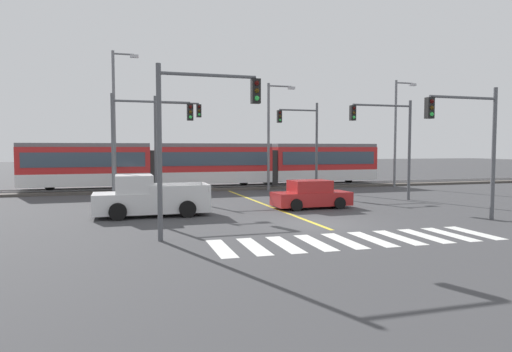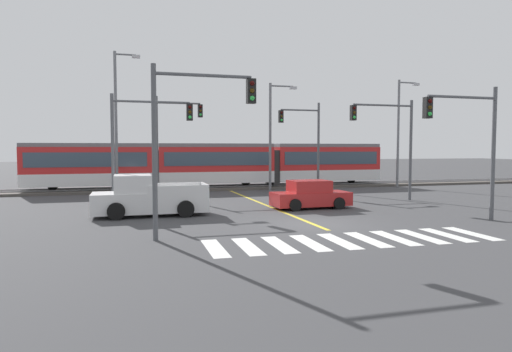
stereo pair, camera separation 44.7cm
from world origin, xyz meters
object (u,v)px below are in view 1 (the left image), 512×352
sedan_crossing (311,195)px  traffic_light_mid_right (390,133)px  pickup_truck (149,199)px  street_lamp_centre (271,130)px  street_lamp_west (116,116)px  traffic_light_near_left (195,124)px  traffic_light_far_left (170,131)px  traffic_light_near_right (472,133)px  light_rail_tram (214,163)px  traffic_light_far_right (304,134)px  street_lamp_east (397,127)px  traffic_light_mid_left (142,133)px

sedan_crossing → traffic_light_mid_right: bearing=16.8°
pickup_truck → street_lamp_centre: size_ratio=0.66×
pickup_truck → street_lamp_west: bearing=97.6°
sedan_crossing → traffic_light_near_left: bearing=-138.7°
sedan_crossing → pickup_truck: (-8.60, -0.37, 0.14)m
sedan_crossing → traffic_light_mid_right: 7.22m
sedan_crossing → traffic_light_far_left: 11.86m
traffic_light_near_right → light_rail_tram: bearing=112.0°
sedan_crossing → street_lamp_west: (-10.02, 10.31, 4.78)m
traffic_light_near_left → street_lamp_west: street_lamp_west is taller
traffic_light_far_left → traffic_light_far_right: size_ratio=1.02×
light_rail_tram → traffic_light_near_left: size_ratio=4.54×
traffic_light_mid_right → street_lamp_centre: street_lamp_centre is taller
traffic_light_near_right → street_lamp_centre: size_ratio=0.73×
pickup_truck → street_lamp_centre: street_lamp_centre is taller
sedan_crossing → street_lamp_east: bearing=39.6°
traffic_light_far_left → street_lamp_east: (18.68, 0.89, 0.54)m
pickup_truck → traffic_light_mid_left: 4.05m
light_rail_tram → street_lamp_centre: bearing=-33.4°
street_lamp_west → street_lamp_centre: street_lamp_west is taller
traffic_light_near_left → street_lamp_east: size_ratio=0.70×
sedan_crossing → traffic_light_far_left: bearing=125.1°
traffic_light_far_left → street_lamp_west: size_ratio=0.69×
light_rail_tram → traffic_light_far_left: size_ratio=4.12×
traffic_light_mid_left → street_lamp_east: 22.47m
traffic_light_far_right → traffic_light_near_left: size_ratio=1.08×
traffic_light_far_right → street_lamp_centre: bearing=149.2°
pickup_truck → street_lamp_east: (20.80, 10.47, 4.12)m
pickup_truck → traffic_light_near_right: 15.07m
sedan_crossing → traffic_light_near_right: size_ratio=0.71×
street_lamp_east → light_rail_tram: bearing=169.4°
traffic_light_near_left → traffic_light_mid_right: traffic_light_mid_right is taller
traffic_light_far_left → traffic_light_far_right: bearing=-1.2°
sedan_crossing → street_lamp_east: 16.40m
traffic_light_far_right → traffic_light_mid_right: bearing=-69.9°
sedan_crossing → traffic_light_mid_left: (-8.77, 2.07, 3.37)m
street_lamp_centre → traffic_light_near_right: bearing=-77.1°
traffic_light_mid_left → street_lamp_centre: (10.03, 8.23, 0.58)m
light_rail_tram → traffic_light_near_left: 20.06m
light_rail_tram → traffic_light_near_left: (-4.73, -19.39, 2.07)m
sedan_crossing → street_lamp_centre: bearing=83.0°
traffic_light_far_left → traffic_light_near_left: (-0.92, -15.70, -0.30)m
traffic_light_mid_right → street_lamp_east: street_lamp_east is taller
traffic_light_mid_left → traffic_light_far_left: bearing=72.2°
traffic_light_near_right → traffic_light_near_left: (-12.41, -0.42, 0.20)m
traffic_light_far_right → street_lamp_east: street_lamp_east is taller
light_rail_tram → street_lamp_east: (14.88, -2.80, 2.91)m
light_rail_tram → sedan_crossing: (2.67, -12.90, -1.35)m
street_lamp_west → sedan_crossing: bearing=-45.8°
traffic_light_near_right → traffic_light_mid_right: (1.06, 7.90, 0.24)m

